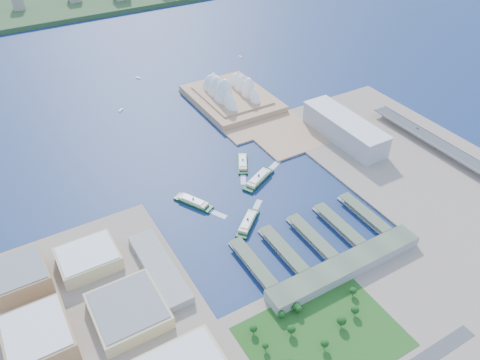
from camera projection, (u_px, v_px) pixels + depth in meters
ground at (268, 209)px, 614.26m from camera, size 3000.00×3000.00×0.00m
west_land at (107, 359)px, 440.97m from camera, size 220.00×390.00×3.00m
south_land at (382, 326)px, 469.76m from camera, size 720.00×180.00×3.00m
east_land at (426, 172)px, 675.71m from camera, size 240.00×500.00×3.00m
peninsula at (239, 106)px, 834.36m from camera, size 135.00×220.00×3.00m
far_shore at (72, 5)px, 1280.64m from camera, size 2200.00×260.00×12.00m
opera_house at (232, 86)px, 828.46m from camera, size 134.00×180.00×58.00m
toaster_building at (344, 129)px, 734.92m from camera, size 45.00×155.00×35.00m
expressway at (461, 160)px, 688.50m from camera, size 26.00×340.00×11.85m
west_buildings at (93, 322)px, 455.77m from camera, size 200.00×280.00×27.00m
ferry_wharves at (312, 237)px, 565.78m from camera, size 184.00×90.00×9.30m
terminal_building at (345, 267)px, 522.51m from camera, size 200.00×28.00×12.00m
park at (324, 332)px, 453.51m from camera, size 150.00×110.00×16.00m
ferry_a at (193, 201)px, 619.10m from camera, size 39.12×56.06×10.59m
ferry_b at (243, 162)px, 690.87m from camera, size 37.28×51.96×9.87m
ferry_c at (248, 221)px, 587.30m from camera, size 51.31×46.62×10.47m
ferry_d at (259, 178)px, 658.41m from camera, size 62.05×41.46×11.63m
boat_b at (121, 110)px, 822.40m from camera, size 9.39×8.95×2.60m
boat_c at (240, 56)px, 1010.40m from camera, size 4.60×10.78×2.35m
boat_e at (138, 78)px, 925.76m from camera, size 7.80×11.19×2.64m
car_c at (418, 128)px, 746.63m from camera, size 1.93×4.74×1.38m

